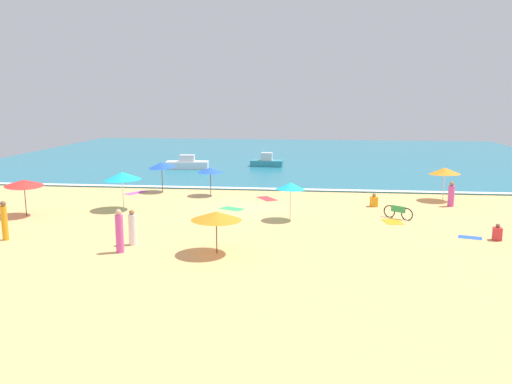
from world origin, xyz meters
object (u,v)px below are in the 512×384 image
object	(u,v)px
beach_umbrella_2	(445,171)
small_boat_1	(267,162)
beach_umbrella_3	(122,176)
beachgoer_4	(4,221)
beachgoer_3	(497,233)
beachgoer_0	(374,201)
beach_umbrella_5	(290,186)
beach_umbrella_6	(210,170)
beachgoer_1	(133,229)
beach_umbrella_4	(162,165)
parked_bicycle	(398,212)
beachgoer_5	(451,195)
beachgoer_2	(119,232)
beach_umbrella_1	(216,216)
beach_umbrella_0	(24,183)
small_boat_0	(187,164)

from	to	relation	value
beach_umbrella_2	small_boat_1	world-z (taller)	beach_umbrella_2
beach_umbrella_3	beachgoer_4	bearing A→B (deg)	-113.49
beachgoer_3	beachgoer_0	bearing A→B (deg)	124.81
beach_umbrella_3	beachgoer_4	xyz separation A→B (m)	(-3.15, -7.25, -1.12)
beach_umbrella_5	beach_umbrella_6	bearing A→B (deg)	131.58
beachgoer_1	beachgoer_4	xyz separation A→B (m)	(-6.36, 0.11, 0.16)
beach_umbrella_4	beachgoer_3	distance (m)	22.40
beach_umbrella_2	beach_umbrella_3	world-z (taller)	beach_umbrella_3
beach_umbrella_2	beach_umbrella_4	distance (m)	19.34
beach_umbrella_5	beachgoer_4	world-z (taller)	beach_umbrella_5
beach_umbrella_3	parked_bicycle	world-z (taller)	beach_umbrella_3
beach_umbrella_4	beachgoer_3	world-z (taller)	beach_umbrella_4
beachgoer_5	small_boat_1	distance (m)	21.28
beachgoer_0	beachgoer_3	xyz separation A→B (m)	(5.04, -7.25, -0.01)
beachgoer_3	beachgoer_2	bearing A→B (deg)	-167.06
beach_umbrella_1	beachgoer_5	size ratio (longest dim) A/B	1.90
beach_umbrella_0	small_boat_1	xyz separation A→B (m)	(11.83, 22.22, -1.39)
beach_umbrella_2	beachgoer_5	world-z (taller)	beach_umbrella_2
beach_umbrella_5	small_boat_0	xyz separation A→B (m)	(-10.54, 18.95, -1.36)
beachgoer_1	beachgoer_4	distance (m)	6.36
beach_umbrella_5	beachgoer_1	world-z (taller)	beach_umbrella_5
beach_umbrella_6	small_boat_0	distance (m)	13.31
beach_umbrella_3	beach_umbrella_6	distance (m)	6.69
beach_umbrella_6	beachgoer_1	world-z (taller)	beach_umbrella_6
beach_umbrella_4	small_boat_0	distance (m)	11.50
beach_umbrella_2	beachgoer_1	bearing A→B (deg)	-143.38
beach_umbrella_3	small_boat_1	xyz separation A→B (m)	(6.87, 19.94, -1.53)
beachgoer_0	small_boat_1	bearing A→B (deg)	115.73
beachgoer_3	small_boat_1	distance (m)	27.98
parked_bicycle	beach_umbrella_1	bearing A→B (deg)	-139.25
beachgoer_3	beach_umbrella_6	bearing A→B (deg)	148.66
beachgoer_3	beachgoer_4	bearing A→B (deg)	-173.60
beachgoer_1	beachgoer_2	xyz separation A→B (m)	(-0.16, -1.22, 0.16)
parked_bicycle	beachgoer_3	distance (m)	5.72
beach_umbrella_3	beachgoer_3	bearing A→B (deg)	-12.87
beachgoer_0	beachgoer_5	bearing A→B (deg)	6.90
beachgoer_1	small_boat_1	size ratio (longest dim) A/B	0.54
beachgoer_4	small_boat_1	xyz separation A→B (m)	(10.02, 27.20, -0.41)
beach_umbrella_3	beachgoer_1	bearing A→B (deg)	-66.49
beachgoer_3	beach_umbrella_4	bearing A→B (deg)	151.42
beach_umbrella_0	beach_umbrella_5	xyz separation A→B (m)	(15.16, 0.76, -0.02)
beach_umbrella_1	beach_umbrella_3	distance (m)	11.04
beach_umbrella_0	beach_umbrella_2	world-z (taller)	beach_umbrella_2
small_boat_0	beach_umbrella_4	bearing A→B (deg)	-85.06
beach_umbrella_2	small_boat_0	bearing A→B (deg)	148.69
beach_umbrella_2	beachgoer_1	xyz separation A→B (m)	(-16.76, -12.45, -1.19)
beachgoer_5	beachgoer_1	bearing A→B (deg)	-147.82
beach_umbrella_1	beachgoer_3	bearing A→B (deg)	15.64
beachgoer_0	beachgoer_1	world-z (taller)	beachgoer_1
beach_umbrella_0	beach_umbrella_2	bearing A→B (deg)	16.45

